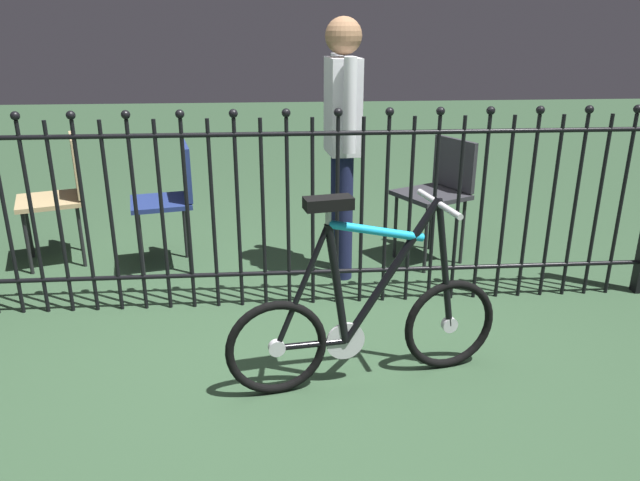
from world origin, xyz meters
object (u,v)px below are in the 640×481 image
object	(u,v)px
bicycle	(366,319)
person_visitor	(342,129)
chair_navy	(172,193)
chair_tan	(61,188)
chair_charcoal	(440,186)

from	to	relation	value
bicycle	person_visitor	xyz separation A→B (m)	(0.03, 1.26, 0.63)
bicycle	chair_navy	world-z (taller)	bicycle
chair_tan	chair_charcoal	xyz separation A→B (m)	(2.53, -0.17, 0.01)
bicycle	chair_tan	xyz separation A→B (m)	(-1.82, 1.63, 0.20)
chair_navy	person_visitor	xyz separation A→B (m)	(1.09, -0.19, 0.43)
chair_charcoal	person_visitor	size ratio (longest dim) A/B	0.52
chair_navy	chair_charcoal	distance (m)	1.78
chair_tan	person_visitor	world-z (taller)	person_visitor
chair_tan	person_visitor	size ratio (longest dim) A/B	0.54
chair_navy	person_visitor	size ratio (longest dim) A/B	0.52
chair_navy	chair_tan	size ratio (longest dim) A/B	0.96
chair_tan	chair_charcoal	size ratio (longest dim) A/B	1.04
bicycle	chair_charcoal	size ratio (longest dim) A/B	1.52
chair_tan	chair_charcoal	world-z (taller)	chair_tan
chair_navy	chair_tan	xyz separation A→B (m)	(-0.75, 0.18, 0.00)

